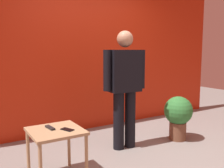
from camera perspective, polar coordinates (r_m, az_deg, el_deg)
The scene contains 7 objects.
ground_plane at distance 3.42m, azimuth 9.28°, elevation -16.53°, with size 12.00×12.00×0.00m, color gray.
back_wall_red at distance 4.52m, azimuth -4.55°, elevation 8.53°, with size 5.72×0.12×2.94m, color red.
standing_person at distance 3.54m, azimuth 2.87°, elevation 0.07°, with size 0.66×0.26×1.66m.
side_table at distance 2.81m, azimuth -12.53°, elevation -11.59°, with size 0.54×0.54×0.56m.
cell_phone at distance 2.75m, azimuth -10.06°, elevation -10.07°, with size 0.07×0.14×0.01m, color black.
tv_remote at distance 2.84m, azimuth -13.81°, elevation -9.54°, with size 0.04×0.17×0.02m, color black.
potted_plant at distance 4.09m, azimuth 14.70°, elevation -6.60°, with size 0.44×0.44×0.69m.
Camera 1 is at (-2.07, -2.34, 1.39)m, focal length 40.54 mm.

